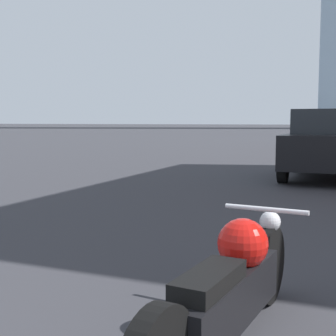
{
  "coord_description": "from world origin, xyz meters",
  "views": [
    {
      "loc": [
        3.98,
        0.94,
        1.38
      ],
      "look_at": [
        1.74,
        6.34,
        0.79
      ],
      "focal_mm": 50.0,
      "sensor_mm": 36.0,
      "label": 1
    }
  ],
  "objects": [
    {
      "name": "motorcycle",
      "position": [
        3.28,
        3.62,
        0.37
      ],
      "size": [
        0.62,
        2.3,
        0.76
      ],
      "rotation": [
        0.0,
        0.0,
        -0.1
      ],
      "color": "black",
      "rests_on": "ground_plane"
    },
    {
      "name": "parked_car_black",
      "position": [
        3.24,
        12.84,
        0.84
      ],
      "size": [
        2.01,
        4.16,
        1.66
      ],
      "rotation": [
        0.0,
        0.0,
        0.01
      ],
      "color": "black",
      "rests_on": "ground_plane"
    }
  ]
}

